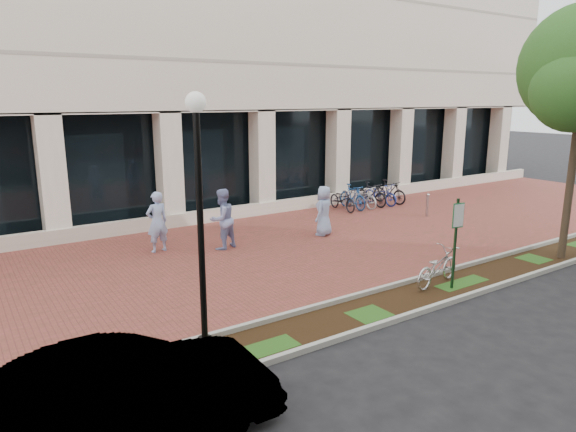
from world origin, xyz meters
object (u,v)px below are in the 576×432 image
parking_sign (456,232)px  pedestrian_mid (222,219)px  bollard (427,205)px  sedan_near_curb (123,400)px  bike_rack_cluster (366,196)px  locked_bicycle (437,267)px  lamppost (200,213)px  pedestrian_right (324,211)px  pedestrian_left (157,222)px

parking_sign → pedestrian_mid: bearing=125.9°
parking_sign → pedestrian_mid: 7.16m
bollard → sedan_near_curb: sedan_near_curb is taller
bike_rack_cluster → locked_bicycle: bearing=-121.5°
locked_bicycle → bollard: (5.84, 5.46, 0.00)m
lamppost → sedan_near_curb: lamppost is taller
sedan_near_curb → pedestrian_right: bearing=-49.0°
pedestrian_left → pedestrian_right: 5.64m
locked_bicycle → pedestrian_right: (0.59, 5.49, 0.39)m
locked_bicycle → pedestrian_left: size_ratio=0.96×
parking_sign → pedestrian_mid: size_ratio=1.20×
pedestrian_left → pedestrian_mid: (1.81, -0.81, 0.01)m
lamppost → pedestrian_right: (7.05, 5.47, -1.83)m
pedestrian_mid → sedan_near_curb: size_ratio=0.45×
locked_bicycle → bollard: locked_bicycle is taller
pedestrian_left → sedan_near_curb: size_ratio=0.44×
bollard → lamppost: bearing=-156.1°
bollard → sedan_near_curb: size_ratio=0.22×
locked_bicycle → bike_rack_cluster: size_ratio=0.51×
bike_rack_cluster → pedestrian_right: bearing=-148.3°
bollard → pedestrian_right: bearing=179.7°
pedestrian_left → bike_rack_cluster: (9.98, 1.46, -0.45)m
lamppost → pedestrian_mid: 7.05m
lamppost → bollard: 13.62m
pedestrian_mid → bike_rack_cluster: pedestrian_mid is taller
locked_bicycle → bike_rack_cluster: bike_rack_cluster is taller
pedestrian_mid → sedan_near_curb: (-5.42, -7.81, -0.25)m
parking_sign → lamppost: bearing=-174.5°
parking_sign → bollard: bearing=55.1°
pedestrian_mid → pedestrian_right: pedestrian_mid is taller
parking_sign → lamppost: (-6.56, 0.44, 1.21)m
pedestrian_mid → bike_rack_cluster: 8.48m
lamppost → locked_bicycle: lamppost is taller
pedestrian_right → pedestrian_left: bearing=-41.4°
parking_sign → sedan_near_curb: parking_sign is taller
pedestrian_right → bike_rack_cluster: bearing=-176.7°
sedan_near_curb → bollard: bearing=-60.9°
bike_rack_cluster → sedan_near_curb: sedan_near_curb is taller
pedestrian_left → bike_rack_cluster: bearing=-178.3°
locked_bicycle → pedestrian_right: pedestrian_right is taller
pedestrian_right → bollard: size_ratio=1.84×
locked_bicycle → bollard: 7.99m
locked_bicycle → pedestrian_right: size_ratio=1.05×
pedestrian_right → sedan_near_curb: bearing=10.6°
bike_rack_cluster → pedestrian_mid: bearing=-164.3°
pedestrian_left → pedestrian_mid: bearing=149.3°
lamppost → bike_rack_cluster: bearing=35.5°
lamppost → pedestrian_mid: size_ratio=2.49×
pedestrian_mid → bollard: size_ratio=2.04×
locked_bicycle → bollard: size_ratio=1.93×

